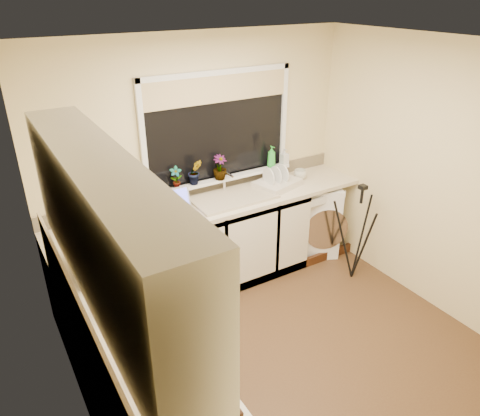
% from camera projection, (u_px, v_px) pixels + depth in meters
% --- Properties ---
extents(floor, '(3.20, 3.20, 0.00)m').
position_uv_depth(floor, '(285.00, 350.00, 3.87)').
color(floor, '#503820').
rests_on(floor, ground).
extents(ceiling, '(3.20, 3.20, 0.00)m').
position_uv_depth(ceiling, '(303.00, 48.00, 2.79)').
color(ceiling, white).
rests_on(ceiling, ground).
extents(wall_back, '(3.20, 0.00, 3.20)m').
position_uv_depth(wall_back, '(200.00, 162.00, 4.48)').
color(wall_back, beige).
rests_on(wall_back, ground).
extents(wall_left, '(0.00, 3.00, 3.00)m').
position_uv_depth(wall_left, '(68.00, 292.00, 2.59)').
color(wall_left, beige).
rests_on(wall_left, ground).
extents(wall_right, '(0.00, 3.00, 3.00)m').
position_uv_depth(wall_right, '(435.00, 180.00, 4.08)').
color(wall_right, beige).
rests_on(wall_right, ground).
extents(base_cabinet_back, '(2.55, 0.60, 0.86)m').
position_uv_depth(base_cabinet_back, '(188.00, 254.00, 4.45)').
color(base_cabinet_back, silver).
rests_on(base_cabinet_back, floor).
extents(base_cabinet_left, '(0.54, 2.40, 0.86)m').
position_uv_depth(base_cabinet_left, '(149.00, 405.00, 2.85)').
color(base_cabinet_left, silver).
rests_on(base_cabinet_left, floor).
extents(worktop_back, '(3.20, 0.60, 0.04)m').
position_uv_depth(worktop_back, '(216.00, 205.00, 4.40)').
color(worktop_back, beige).
rests_on(worktop_back, base_cabinet_back).
extents(worktop_left, '(0.60, 2.40, 0.04)m').
position_uv_depth(worktop_left, '(142.00, 351.00, 2.65)').
color(worktop_left, beige).
rests_on(worktop_left, base_cabinet_left).
extents(upper_cabinet, '(0.28, 1.90, 0.70)m').
position_uv_depth(upper_cabinet, '(105.00, 229.00, 2.06)').
color(upper_cabinet, silver).
rests_on(upper_cabinet, wall_left).
extents(splashback_left, '(0.02, 2.40, 0.45)m').
position_uv_depth(splashback_left, '(86.00, 336.00, 2.41)').
color(splashback_left, beige).
rests_on(splashback_left, wall_left).
extents(splashback_back, '(3.20, 0.02, 0.14)m').
position_uv_depth(splashback_back, '(202.00, 186.00, 4.59)').
color(splashback_back, beige).
rests_on(splashback_back, wall_back).
extents(window_glass, '(1.50, 0.02, 1.00)m').
position_uv_depth(window_glass, '(218.00, 128.00, 4.42)').
color(window_glass, black).
rests_on(window_glass, wall_back).
extents(window_blind, '(1.50, 0.02, 0.25)m').
position_uv_depth(window_blind, '(218.00, 89.00, 4.24)').
color(window_blind, tan).
rests_on(window_blind, wall_back).
extents(windowsill, '(1.60, 0.14, 0.03)m').
position_uv_depth(windowsill, '(222.00, 178.00, 4.61)').
color(windowsill, white).
rests_on(windowsill, wall_back).
extents(sink, '(0.82, 0.46, 0.03)m').
position_uv_depth(sink, '(233.00, 197.00, 4.48)').
color(sink, tan).
rests_on(sink, worktop_back).
extents(faucet, '(0.03, 0.03, 0.24)m').
position_uv_depth(faucet, '(224.00, 181.00, 4.57)').
color(faucet, silver).
rests_on(faucet, worktop_back).
extents(washing_machine, '(0.76, 0.75, 0.83)m').
position_uv_depth(washing_machine, '(309.00, 217.00, 5.19)').
color(washing_machine, white).
rests_on(washing_machine, floor).
extents(laptop, '(0.32, 0.30, 0.23)m').
position_uv_depth(laptop, '(178.00, 209.00, 4.15)').
color(laptop, '#9E9FA6').
rests_on(laptop, worktop_back).
extents(kettle, '(0.15, 0.15, 0.20)m').
position_uv_depth(kettle, '(124.00, 294.00, 2.94)').
color(kettle, silver).
rests_on(kettle, worktop_left).
extents(dish_rack, '(0.52, 0.44, 0.07)m').
position_uv_depth(dish_rack, '(277.00, 184.00, 4.74)').
color(dish_rack, beige).
rests_on(dish_rack, worktop_back).
extents(tripod, '(0.66, 0.66, 1.06)m').
position_uv_depth(tripod, '(357.00, 233.00, 4.62)').
color(tripod, black).
rests_on(tripod, floor).
extents(steel_jar, '(0.08, 0.08, 0.11)m').
position_uv_depth(steel_jar, '(144.00, 363.00, 2.46)').
color(steel_jar, silver).
rests_on(steel_jar, worktop_left).
extents(microwave, '(0.33, 0.48, 0.26)m').
position_uv_depth(microwave, '(97.00, 253.00, 3.32)').
color(microwave, white).
rests_on(microwave, worktop_left).
extents(plant_a, '(0.14, 0.12, 0.22)m').
position_uv_depth(plant_a, '(176.00, 178.00, 4.30)').
color(plant_a, '#999999').
rests_on(plant_a, windowsill).
extents(plant_b, '(0.16, 0.14, 0.25)m').
position_uv_depth(plant_b, '(195.00, 172.00, 4.38)').
color(plant_b, '#999999').
rests_on(plant_b, windowsill).
extents(plant_c, '(0.14, 0.14, 0.25)m').
position_uv_depth(plant_c, '(220.00, 167.00, 4.50)').
color(plant_c, '#999999').
rests_on(plant_c, windowsill).
extents(soap_bottle_green, '(0.10, 0.10, 0.23)m').
position_uv_depth(soap_bottle_green, '(271.00, 157.00, 4.81)').
color(soap_bottle_green, green).
rests_on(soap_bottle_green, windowsill).
extents(soap_bottle_clear, '(0.08, 0.08, 0.17)m').
position_uv_depth(soap_bottle_clear, '(284.00, 156.00, 4.90)').
color(soap_bottle_clear, '#999999').
rests_on(soap_bottle_clear, windowsill).
extents(cup_back, '(0.17, 0.17, 0.11)m').
position_uv_depth(cup_back, '(300.00, 175.00, 4.92)').
color(cup_back, beige).
rests_on(cup_back, worktop_back).
extents(cup_left, '(0.13, 0.13, 0.09)m').
position_uv_depth(cup_left, '(162.00, 387.00, 2.32)').
color(cup_left, beige).
rests_on(cup_left, worktop_left).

